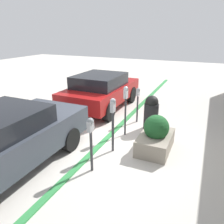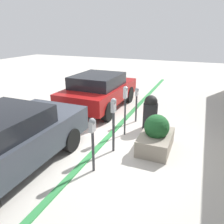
# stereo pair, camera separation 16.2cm
# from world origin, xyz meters

# --- Properties ---
(ground_plane) EXTENTS (40.00, 40.00, 0.00)m
(ground_plane) POSITION_xyz_m (0.00, 0.00, 0.00)
(ground_plane) COLOR beige
(curb_strip) EXTENTS (19.00, 0.16, 0.04)m
(curb_strip) POSITION_xyz_m (0.00, 0.08, 0.02)
(curb_strip) COLOR #338C47
(curb_strip) RESTS_ON ground_plane
(parking_meter_nearest) EXTENTS (0.18, 0.16, 1.37)m
(parking_meter_nearest) POSITION_xyz_m (-1.62, -0.30, 0.97)
(parking_meter_nearest) COLOR #38383D
(parking_meter_nearest) RESTS_ON ground_plane
(parking_meter_second) EXTENTS (0.18, 0.15, 1.54)m
(parking_meter_second) POSITION_xyz_m (-0.57, -0.38, 1.06)
(parking_meter_second) COLOR #38383D
(parking_meter_second) RESTS_ON ground_plane
(parking_meter_middle) EXTENTS (0.17, 0.15, 1.61)m
(parking_meter_middle) POSITION_xyz_m (0.52, -0.33, 1.17)
(parking_meter_middle) COLOR #38383D
(parking_meter_middle) RESTS_ON ground_plane
(parking_meter_fourth) EXTENTS (0.17, 0.15, 1.29)m
(parking_meter_fourth) POSITION_xyz_m (1.72, -0.34, 0.91)
(parking_meter_fourth) COLOR #38383D
(parking_meter_fourth) RESTS_ON ground_plane
(planter_box) EXTENTS (1.35, 0.85, 1.04)m
(planter_box) POSITION_xyz_m (-0.02, -1.45, 0.41)
(planter_box) COLOR gray
(planter_box) RESTS_ON ground_plane
(parked_car_middle) EXTENTS (4.07, 2.07, 1.49)m
(parked_car_middle) POSITION_xyz_m (2.58, 1.57, 0.80)
(parked_car_middle) COLOR maroon
(parked_car_middle) RESTS_ON ground_plane
(trash_bin) EXTENTS (0.48, 0.48, 1.18)m
(trash_bin) POSITION_xyz_m (1.31, -0.96, 0.60)
(trash_bin) COLOR black
(trash_bin) RESTS_ON ground_plane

